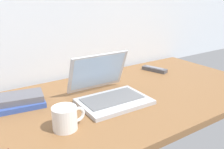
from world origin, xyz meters
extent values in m
cube|color=brown|center=(0.00, 0.00, 0.01)|extent=(1.60, 0.76, 0.03)
cube|color=#B2B5BA|center=(-0.04, -0.05, 0.04)|extent=(0.31, 0.23, 0.02)
cube|color=slate|center=(-0.04, -0.03, 0.05)|extent=(0.27, 0.15, 0.00)
cube|color=#B2B5BA|center=(-0.04, 0.10, 0.14)|extent=(0.30, 0.09, 0.19)
cube|color=#A5C6EA|center=(-0.04, 0.09, 0.14)|extent=(0.27, 0.07, 0.16)
cylinder|color=white|center=(-0.31, -0.13, 0.07)|extent=(0.09, 0.09, 0.09)
torus|color=white|center=(-0.26, -0.13, 0.07)|extent=(0.06, 0.01, 0.06)
cylinder|color=brown|center=(-0.31, -0.13, 0.11)|extent=(0.08, 0.08, 0.00)
cube|color=#4C4C51|center=(0.44, 0.20, 0.04)|extent=(0.09, 0.17, 0.02)
cube|color=slate|center=(0.44, 0.20, 0.05)|extent=(0.07, 0.12, 0.00)
cube|color=#334C99|center=(-0.40, 0.17, 0.04)|extent=(0.22, 0.18, 0.02)
cube|color=#595960|center=(-0.40, 0.17, 0.07)|extent=(0.22, 0.15, 0.03)
camera|label=1|loc=(-0.61, -0.88, 0.51)|focal=38.97mm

